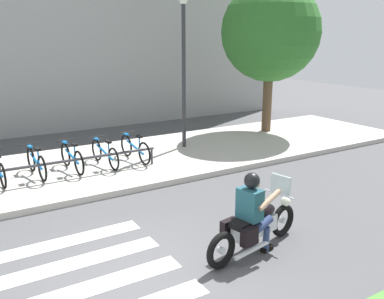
{
  "coord_description": "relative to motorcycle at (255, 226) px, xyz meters",
  "views": [
    {
      "loc": [
        -2.02,
        -5.24,
        3.52
      ],
      "look_at": [
        2.74,
        2.62,
        1.01
      ],
      "focal_mm": 38.51,
      "sensor_mm": 36.0,
      "label": 1
    }
  ],
  "objects": [
    {
      "name": "bicycle_3",
      "position": [
        -2.44,
        5.5,
        0.06
      ],
      "size": [
        0.48,
        1.61,
        0.78
      ],
      "color": "black",
      "rests_on": "sidewalk"
    },
    {
      "name": "bicycle_5",
      "position": [
        -0.67,
        5.5,
        0.04
      ],
      "size": [
        0.48,
        1.71,
        0.74
      ],
      "color": "black",
      "rests_on": "sidewalk"
    },
    {
      "name": "crosswalk_stripe_4",
      "position": [
        -2.72,
        1.98,
        -0.45
      ],
      "size": [
        2.8,
        0.4,
        0.01
      ],
      "primitive_type": "cube",
      "color": "white",
      "rests_on": "ground"
    },
    {
      "name": "bike_rack",
      "position": [
        -2.44,
        4.95,
        0.13
      ],
      "size": [
        5.91,
        0.07,
        0.49
      ],
      "color": "#333338",
      "rests_on": "sidewalk"
    },
    {
      "name": "crosswalk_stripe_3",
      "position": [
        -2.72,
        1.18,
        -0.45
      ],
      "size": [
        2.8,
        0.4,
        0.01
      ],
      "primitive_type": "cube",
      "color": "white",
      "rests_on": "ground"
    },
    {
      "name": "crosswalk_stripe_2",
      "position": [
        -2.72,
        0.38,
        -0.45
      ],
      "size": [
        2.8,
        0.4,
        0.01
      ],
      "primitive_type": "cube",
      "color": "white",
      "rests_on": "ground"
    },
    {
      "name": "bicycle_4",
      "position": [
        -1.55,
        5.5,
        0.05
      ],
      "size": [
        0.48,
        1.61,
        0.78
      ],
      "color": "black",
      "rests_on": "sidewalk"
    },
    {
      "name": "motorcycle",
      "position": [
        0.0,
        0.0,
        0.0
      ],
      "size": [
        2.21,
        0.82,
        1.2
      ],
      "color": "black",
      "rests_on": "ground"
    },
    {
      "name": "bicycle_6",
      "position": [
        0.22,
        5.5,
        0.05
      ],
      "size": [
        0.48,
        1.7,
        0.77
      ],
      "color": "black",
      "rests_on": "sidewalk"
    },
    {
      "name": "tree_near_rack",
      "position": [
        5.93,
        6.53,
        3.24
      ],
      "size": [
        3.48,
        3.48,
        5.45
      ],
      "color": "brown",
      "rests_on": "ground"
    },
    {
      "name": "rider",
      "position": [
        -0.08,
        -0.01,
        0.36
      ],
      "size": [
        0.7,
        0.62,
        1.42
      ],
      "color": "#1E4C59",
      "rests_on": "ground"
    },
    {
      "name": "sidewalk",
      "position": [
        -2.18,
        5.73,
        -0.38
      ],
      "size": [
        24.0,
        4.4,
        0.15
      ],
      "primitive_type": "cube",
      "color": "#B7B2A8",
      "rests_on": "ground"
    },
    {
      "name": "ground_plane",
      "position": [
        -2.18,
        0.38,
        -0.45
      ],
      "size": [
        48.0,
        48.0,
        0.0
      ],
      "primitive_type": "plane",
      "color": "#4C4C4F"
    },
    {
      "name": "street_lamp",
      "position": [
        2.18,
        6.13,
        2.38
      ],
      "size": [
        0.28,
        0.28,
        4.72
      ],
      "color": "#2D2D33",
      "rests_on": "ground"
    }
  ]
}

